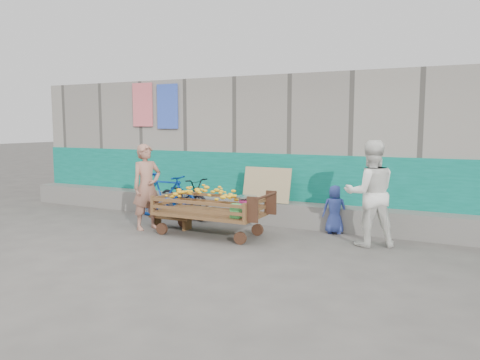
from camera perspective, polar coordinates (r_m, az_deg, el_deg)
The scene contains 9 objects.
ground at distance 7.68m, azimuth -5.49°, elevation -8.30°, with size 80.00×80.00×0.00m, color #4F4C47.
building_wall at distance 11.07m, azimuth 5.60°, elevation 4.01°, with size 12.00×3.50×3.00m.
banana_cart at distance 8.45m, azimuth -3.99°, elevation -2.70°, with size 2.09×0.96×0.89m.
bench at distance 9.18m, azimuth -8.36°, elevation -4.79°, with size 0.90×0.27×0.22m.
vendor_man at distance 9.06m, azimuth -11.29°, elevation -0.83°, with size 0.59×0.39×1.63m, color #9F6B57.
woman at distance 7.95m, azimuth 15.59°, elevation -1.57°, with size 0.85×0.66×1.75m, color white.
child at distance 8.76m, azimuth 11.46°, elevation -3.53°, with size 0.44×0.28×0.89m, color #32459E.
bicycle_dark at distance 10.11m, azimuth -6.90°, elevation -2.14°, with size 0.58×1.66×0.87m, color black.
bicycle_blue at distance 10.12m, azimuth -9.07°, elevation -1.90°, with size 0.45×1.60×0.96m, color navy.
Camera 1 is at (3.94, -6.28, 1.99)m, focal length 35.00 mm.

